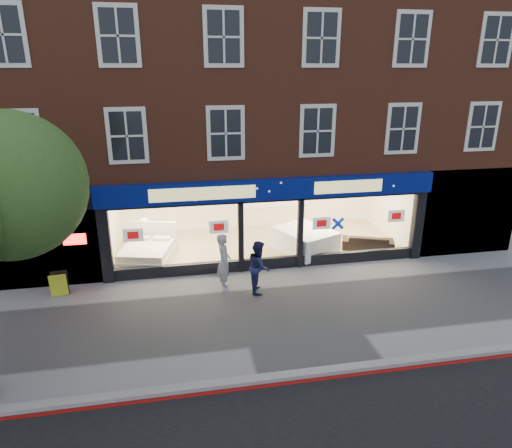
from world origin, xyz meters
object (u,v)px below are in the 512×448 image
object	(u,v)px
a_board	(59,284)
pedestrian_blue	(259,267)
sofa	(368,242)
mattress_stack	(305,240)
pedestrian_grey	(224,262)
display_bed	(148,252)

from	to	relation	value
a_board	pedestrian_blue	xyz separation A→B (m)	(6.15, -0.83, 0.45)
a_board	pedestrian_blue	distance (m)	6.22
sofa	pedestrian_blue	world-z (taller)	pedestrian_blue
a_board	pedestrian_blue	size ratio (longest dim) A/B	0.46
mattress_stack	sofa	bearing A→B (deg)	-7.17
sofa	pedestrian_grey	xyz separation A→B (m)	(-5.82, -2.12, 0.56)
mattress_stack	a_board	world-z (taller)	mattress_stack
display_bed	pedestrian_blue	world-z (taller)	pedestrian_blue
sofa	pedestrian_grey	distance (m)	6.22
mattress_stack	pedestrian_blue	world-z (taller)	pedestrian_blue
display_bed	a_board	world-z (taller)	display_bed
pedestrian_blue	pedestrian_grey	bearing A→B (deg)	78.44
mattress_stack	pedestrian_grey	size ratio (longest dim) A/B	1.41
sofa	a_board	bearing A→B (deg)	29.73
display_bed	sofa	xyz separation A→B (m)	(8.30, -0.41, -0.05)
sofa	a_board	world-z (taller)	a_board
mattress_stack	sofa	xyz separation A→B (m)	(2.43, -0.31, -0.14)
display_bed	pedestrian_grey	xyz separation A→B (m)	(2.48, -2.54, 0.51)
sofa	pedestrian_blue	bearing A→B (deg)	48.57
pedestrian_grey	pedestrian_blue	size ratio (longest dim) A/B	1.11
sofa	mattress_stack	bearing A→B (deg)	14.03
sofa	pedestrian_blue	xyz separation A→B (m)	(-4.76, -2.47, 0.46)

